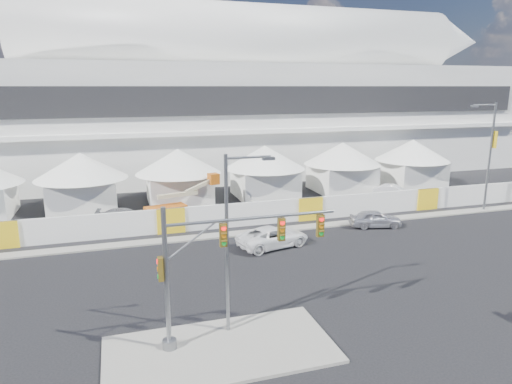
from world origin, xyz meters
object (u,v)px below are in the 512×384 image
object	(u,v)px
streetlight_median	(232,232)
lot_car_a	(393,191)
pickup_curb	(273,237)
lot_car_c	(125,217)
lot_car_b	(487,189)
sedan_silver	(375,219)
streetlight_curb	(489,149)
boom_lift	(173,207)
traffic_mast	(209,267)

from	to	relation	value
streetlight_median	lot_car_a	bearing A→B (deg)	42.68
pickup_curb	lot_car_c	size ratio (longest dim) A/B	1.15
lot_car_b	lot_car_c	distance (m)	37.43
sedan_silver	streetlight_curb	xyz separation A→B (m)	(12.33, 1.52, 5.08)
lot_car_a	boom_lift	size ratio (longest dim) A/B	0.57
lot_car_c	traffic_mast	distance (m)	20.75
lot_car_b	boom_lift	size ratio (longest dim) A/B	0.52
lot_car_a	streetlight_median	distance (m)	31.20
pickup_curb	traffic_mast	bearing A→B (deg)	135.38
lot_car_b	traffic_mast	xyz separation A→B (m)	(-34.27, -19.91, 3.11)
sedan_silver	lot_car_b	size ratio (longest dim) A/B	1.12
streetlight_curb	lot_car_a	bearing A→B (deg)	126.25
lot_car_c	streetlight_curb	world-z (taller)	streetlight_curb
streetlight_median	traffic_mast	bearing A→B (deg)	-148.58
boom_lift	lot_car_a	bearing A→B (deg)	-12.30
streetlight_curb	boom_lift	size ratio (longest dim) A/B	1.40
lot_car_b	sedan_silver	bearing A→B (deg)	106.99
lot_car_c	streetlight_median	bearing A→B (deg)	-160.38
lot_car_a	streetlight_median	xyz separation A→B (m)	(-22.72, -20.95, 4.29)
lot_car_c	streetlight_curb	xyz separation A→B (m)	(32.10, -5.45, 5.13)
traffic_mast	streetlight_median	bearing A→B (deg)	31.42
pickup_curb	lot_car_c	distance (m)	13.47
traffic_mast	boom_lift	bearing A→B (deg)	87.25
traffic_mast	sedan_silver	bearing A→B (deg)	38.68
streetlight_curb	streetlight_median	bearing A→B (deg)	-153.08
streetlight_median	lot_car_c	bearing A→B (deg)	102.56
boom_lift	sedan_silver	bearing A→B (deg)	-40.37
sedan_silver	pickup_curb	distance (m)	9.85
pickup_curb	boom_lift	distance (m)	11.47
pickup_curb	lot_car_a	world-z (taller)	pickup_curb
boom_lift	traffic_mast	bearing A→B (deg)	-106.30
sedan_silver	lot_car_a	xyz separation A→B (m)	(7.30, 8.38, -0.04)
pickup_curb	streetlight_curb	size ratio (longest dim) A/B	0.54
sedan_silver	streetlight_median	size ratio (longest dim) A/B	0.50
lot_car_c	traffic_mast	xyz separation A→B (m)	(3.15, -20.28, 3.07)
sedan_silver	lot_car_a	size ratio (longest dim) A/B	1.03
lot_car_b	streetlight_curb	size ratio (longest dim) A/B	0.37
sedan_silver	pickup_curb	bearing A→B (deg)	114.89
lot_car_b	pickup_curb	bearing A→B (deg)	103.82
streetlight_median	streetlight_curb	distance (m)	31.14
sedan_silver	lot_car_a	bearing A→B (deg)	-27.43
lot_car_a	streetlight_curb	world-z (taller)	streetlight_curb
streetlight_curb	lot_car_b	bearing A→B (deg)	43.67
lot_car_b	lot_car_c	bearing A→B (deg)	85.92
pickup_curb	streetlight_curb	xyz separation A→B (m)	(21.99, 3.45, 5.06)
sedan_silver	lot_car_c	xyz separation A→B (m)	(-19.77, 6.97, -0.04)
pickup_curb	lot_car_b	size ratio (longest dim) A/B	1.43
sedan_silver	streetlight_curb	size ratio (longest dim) A/B	0.42
pickup_curb	lot_car_a	distance (m)	19.85
sedan_silver	pickup_curb	size ratio (longest dim) A/B	0.79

